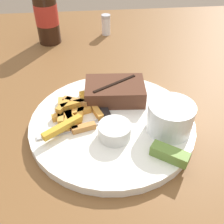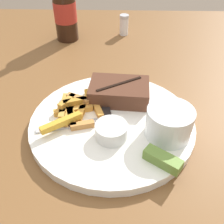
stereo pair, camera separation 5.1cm
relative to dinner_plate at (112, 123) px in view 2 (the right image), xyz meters
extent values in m
cube|color=brown|center=(0.00, 0.00, -0.03)|extent=(1.31, 1.37, 0.04)
cylinder|color=white|center=(0.00, 0.00, 0.00)|extent=(0.33, 0.33, 0.01)
cylinder|color=white|center=(0.00, 0.00, 0.01)|extent=(0.33, 0.33, 0.00)
cube|color=#512D1E|center=(0.01, 0.07, 0.03)|extent=(0.13, 0.09, 0.04)
cube|color=black|center=(0.01, 0.07, 0.05)|extent=(0.10, 0.06, 0.00)
cube|color=gold|center=(-0.05, 0.06, 0.02)|extent=(0.03, 0.06, 0.01)
cube|color=#C3872D|center=(-0.06, 0.04, 0.03)|extent=(0.08, 0.04, 0.01)
cube|color=gold|center=(-0.06, 0.02, 0.02)|extent=(0.02, 0.05, 0.01)
cube|color=orange|center=(-0.08, -0.01, 0.02)|extent=(0.03, 0.05, 0.01)
cube|color=#BD7E3F|center=(-0.07, 0.05, 0.03)|extent=(0.05, 0.03, 0.01)
cube|color=#C48B28|center=(-0.09, 0.02, 0.02)|extent=(0.04, 0.07, 0.01)
cube|color=gold|center=(-0.03, 0.02, 0.02)|extent=(0.03, 0.05, 0.01)
cube|color=#C28040|center=(-0.06, -0.02, 0.02)|extent=(0.05, 0.02, 0.01)
cube|color=gold|center=(-0.09, 0.03, 0.03)|extent=(0.03, 0.05, 0.01)
cube|color=gold|center=(-0.09, -0.03, 0.03)|extent=(0.07, 0.06, 0.01)
cube|color=gold|center=(-0.10, 0.03, 0.02)|extent=(0.01, 0.08, 0.01)
cube|color=gold|center=(-0.09, 0.01, 0.02)|extent=(0.02, 0.08, 0.01)
cube|color=gold|center=(-0.08, 0.02, 0.02)|extent=(0.08, 0.03, 0.01)
cylinder|color=white|center=(0.10, -0.04, 0.04)|extent=(0.08, 0.08, 0.06)
cylinder|color=beige|center=(0.10, -0.04, 0.06)|extent=(0.08, 0.08, 0.01)
cylinder|color=silver|center=(0.00, -0.05, 0.02)|extent=(0.06, 0.06, 0.03)
cylinder|color=#B22319|center=(0.00, -0.05, 0.03)|extent=(0.05, 0.05, 0.01)
cube|color=olive|center=(0.09, -0.11, 0.02)|extent=(0.07, 0.06, 0.02)
cube|color=#B7B7BC|center=(-0.09, -0.03, 0.01)|extent=(0.10, 0.04, 0.00)
cube|color=#B7B7BC|center=(-0.03, -0.01, 0.01)|extent=(0.03, 0.01, 0.00)
cube|color=#B7B7BC|center=(-0.03, -0.01, 0.01)|extent=(0.03, 0.01, 0.00)
cube|color=#B7B7BC|center=(-0.03, 0.00, 0.01)|extent=(0.03, 0.01, 0.00)
cube|color=#B7B7BC|center=(-0.02, 0.09, 0.01)|extent=(0.04, 0.11, 0.00)
cube|color=black|center=(-0.01, 0.01, 0.01)|extent=(0.03, 0.06, 0.01)
cylinder|color=black|center=(-0.15, 0.41, 0.07)|extent=(0.07, 0.07, 0.16)
cylinder|color=#B22D23|center=(-0.15, 0.41, 0.08)|extent=(0.07, 0.07, 0.06)
cylinder|color=white|center=(0.03, 0.45, 0.02)|extent=(0.03, 0.03, 0.05)
cylinder|color=#B7B7BC|center=(0.03, 0.45, 0.05)|extent=(0.03, 0.03, 0.01)
camera|label=1|loc=(-0.04, -0.39, 0.35)|focal=42.00mm
camera|label=2|loc=(0.01, -0.39, 0.35)|focal=42.00mm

